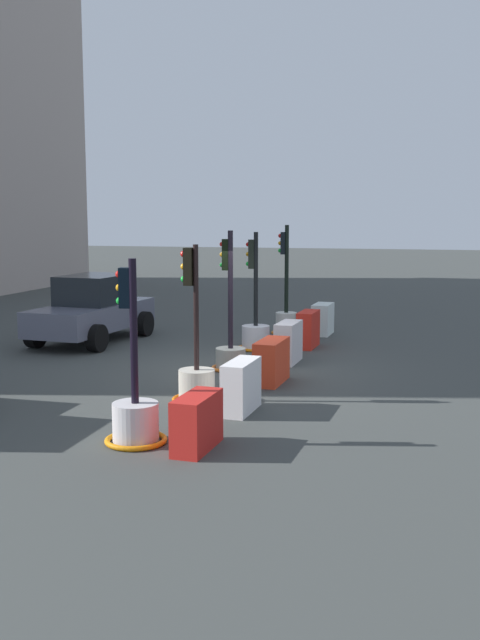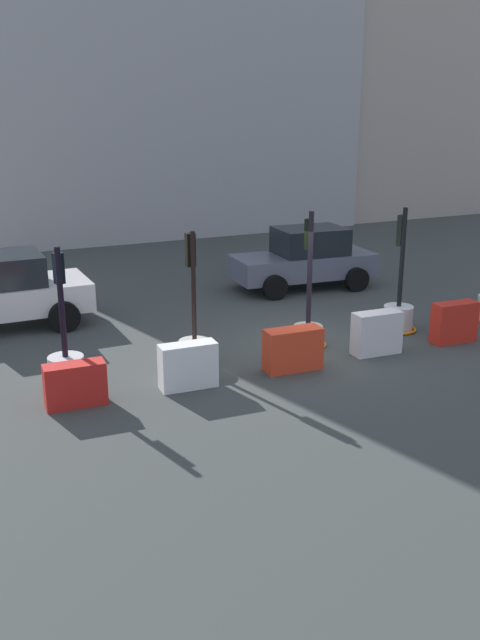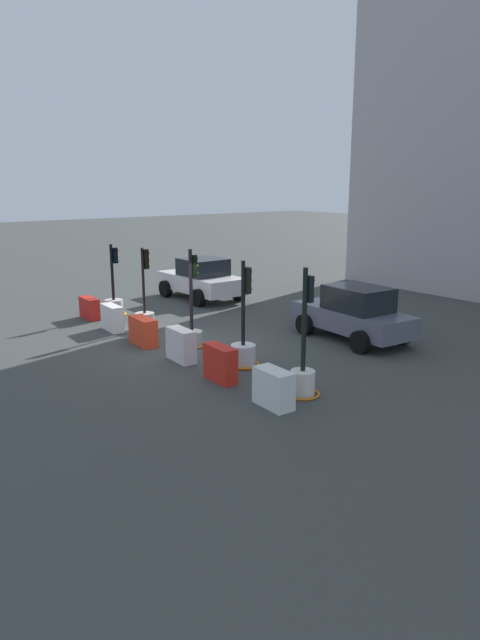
% 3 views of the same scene
% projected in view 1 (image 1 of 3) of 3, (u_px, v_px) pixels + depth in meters
% --- Properties ---
extents(ground_plane, '(120.00, 120.00, 0.00)m').
position_uv_depth(ground_plane, '(232.00, 370.00, 15.33)').
color(ground_plane, '#3D403E').
extents(traffic_light_0, '(0.89, 0.89, 2.63)m').
position_uv_depth(traffic_light_0, '(135.00, 413.00, 10.32)').
color(traffic_light_0, beige).
rests_on(traffic_light_0, ground_plane).
extents(traffic_light_1, '(0.88, 0.88, 2.73)m').
position_uv_depth(traffic_light_1, '(196.00, 374.00, 12.71)').
color(traffic_light_1, '#B8B0A1').
rests_on(traffic_light_1, ground_plane).
extents(traffic_light_2, '(0.82, 0.82, 2.92)m').
position_uv_depth(traffic_light_2, '(230.00, 347.00, 15.31)').
color(traffic_light_2, '#B2B0A0').
rests_on(traffic_light_2, ground_plane).
extents(traffic_light_3, '(0.87, 0.87, 2.84)m').
position_uv_depth(traffic_light_3, '(255.00, 330.00, 17.65)').
color(traffic_light_3, silver).
rests_on(traffic_light_3, ground_plane).
extents(traffic_light_4, '(0.82, 0.82, 2.98)m').
position_uv_depth(traffic_light_4, '(286.00, 314.00, 20.02)').
color(traffic_light_4, silver).
rests_on(traffic_light_4, ground_plane).
extents(construction_barrier_0, '(1.07, 0.45, 0.77)m').
position_uv_depth(construction_barrier_0, '(197.00, 422.00, 10.05)').
color(construction_barrier_0, red).
rests_on(construction_barrier_0, ground_plane).
extents(construction_barrier_1, '(1.07, 0.43, 0.85)m').
position_uv_depth(construction_barrier_1, '(241.00, 386.00, 11.99)').
color(construction_barrier_1, white).
rests_on(construction_barrier_1, ground_plane).
extents(construction_barrier_2, '(1.16, 0.50, 0.84)m').
position_uv_depth(construction_barrier_2, '(271.00, 361.00, 14.08)').
color(construction_barrier_2, red).
rests_on(construction_barrier_2, ground_plane).
extents(construction_barrier_3, '(1.05, 0.46, 0.90)m').
position_uv_depth(construction_barrier_3, '(288.00, 342.00, 16.04)').
color(construction_barrier_3, silver).
rests_on(construction_barrier_3, ground_plane).
extents(construction_barrier_4, '(1.04, 0.43, 0.90)m').
position_uv_depth(construction_barrier_4, '(308.00, 329.00, 17.92)').
color(construction_barrier_4, red).
rests_on(construction_barrier_4, ground_plane).
extents(construction_barrier_5, '(1.00, 0.50, 0.84)m').
position_uv_depth(construction_barrier_5, '(323.00, 319.00, 19.89)').
color(construction_barrier_5, silver).
rests_on(construction_barrier_5, ground_plane).
extents(car_grey_saloon, '(4.12, 2.23, 1.71)m').
position_uv_depth(car_grey_saloon, '(93.00, 309.00, 18.75)').
color(car_grey_saloon, slate).
rests_on(car_grey_saloon, ground_plane).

